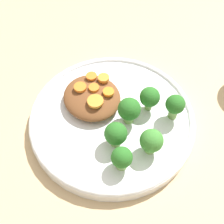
{
  "coord_description": "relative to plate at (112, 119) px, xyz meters",
  "views": [
    {
      "loc": [
        0.19,
        0.24,
        0.47
      ],
      "look_at": [
        0.0,
        0.0,
        0.04
      ],
      "focal_mm": 50.0,
      "sensor_mm": 36.0,
      "label": 1
    }
  ],
  "objects": [
    {
      "name": "broccoli_floret_0",
      "position": [
        0.04,
        0.08,
        0.03
      ],
      "size": [
        0.03,
        0.03,
        0.04
      ],
      "color": "#759E51",
      "rests_on": "plate"
    },
    {
      "name": "carrot_slice_4",
      "position": [
        -0.03,
        -0.06,
        0.04
      ],
      "size": [
        0.02,
        0.02,
        0.01
      ],
      "primitive_type": "cylinder",
      "color": "orange",
      "rests_on": "stew_mound"
    },
    {
      "name": "carrot_slice_3",
      "position": [
        0.02,
        -0.07,
        0.04
      ],
      "size": [
        0.02,
        0.02,
        0.01
      ],
      "primitive_type": "cylinder",
      "color": "orange",
      "rests_on": "stew_mound"
    },
    {
      "name": "stew_mound",
      "position": [
        0.01,
        -0.05,
        0.02
      ],
      "size": [
        0.1,
        0.11,
        0.03
      ],
      "primitive_type": "ellipsoid",
      "color": "brown",
      "rests_on": "plate"
    },
    {
      "name": "broccoli_floret_4",
      "position": [
        0.03,
        0.04,
        0.03
      ],
      "size": [
        0.04,
        0.04,
        0.05
      ],
      "color": "#759E51",
      "rests_on": "plate"
    },
    {
      "name": "broccoli_floret_3",
      "position": [
        -0.01,
        0.09,
        0.04
      ],
      "size": [
        0.04,
        0.04,
        0.05
      ],
      "color": "#759E51",
      "rests_on": "plate"
    },
    {
      "name": "carrot_slice_5",
      "position": [
        -0.01,
        -0.03,
        0.04
      ],
      "size": [
        0.02,
        0.02,
        0.01
      ],
      "primitive_type": "cylinder",
      "color": "orange",
      "rests_on": "stew_mound"
    },
    {
      "name": "broccoli_floret_5",
      "position": [
        -0.06,
        0.02,
        0.04
      ],
      "size": [
        0.03,
        0.03,
        0.05
      ],
      "color": "#759E51",
      "rests_on": "plate"
    },
    {
      "name": "broccoli_floret_2",
      "position": [
        -0.08,
        0.06,
        0.04
      ],
      "size": [
        0.03,
        0.03,
        0.05
      ],
      "color": "#759E51",
      "rests_on": "plate"
    },
    {
      "name": "plate",
      "position": [
        0.0,
        0.0,
        0.0
      ],
      "size": [
        0.29,
        0.29,
        0.03
      ],
      "color": "white",
      "rests_on": "ground_plane"
    },
    {
      "name": "carrot_slice_1",
      "position": [
        0.02,
        -0.03,
        0.04
      ],
      "size": [
        0.03,
        0.03,
        0.01
      ],
      "primitive_type": "cylinder",
      "color": "orange",
      "rests_on": "stew_mound"
    },
    {
      "name": "ground_plane",
      "position": [
        0.0,
        0.0,
        -0.01
      ],
      "size": [
        4.0,
        4.0,
        0.0
      ],
      "primitive_type": "plane",
      "color": "tan"
    },
    {
      "name": "carrot_slice_0",
      "position": [
        -0.0,
        -0.05,
        0.04
      ],
      "size": [
        0.02,
        0.02,
        0.01
      ],
      "primitive_type": "cylinder",
      "color": "orange",
      "rests_on": "stew_mound"
    },
    {
      "name": "carrot_slice_2",
      "position": [
        -0.01,
        -0.08,
        0.04
      ],
      "size": [
        0.02,
        0.02,
        0.0
      ],
      "primitive_type": "cylinder",
      "color": "orange",
      "rests_on": "stew_mound"
    },
    {
      "name": "broccoli_floret_1",
      "position": [
        -0.02,
        0.02,
        0.04
      ],
      "size": [
        0.04,
        0.04,
        0.05
      ],
      "color": "#759E51",
      "rests_on": "plate"
    }
  ]
}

